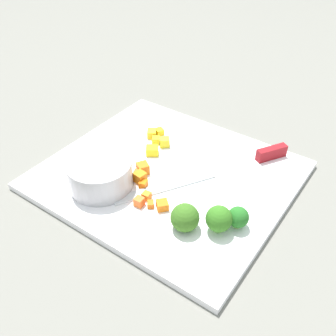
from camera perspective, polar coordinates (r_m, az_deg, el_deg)
ground_plane at (r=0.69m, az=0.00°, el=-1.43°), size 4.00×4.00×0.00m
cutting_board at (r=0.69m, az=0.00°, el=-1.04°), size 0.41×0.36×0.01m
prep_bowl at (r=0.65m, az=-9.90°, el=-0.91°), size 0.11×0.11×0.05m
chef_knife at (r=0.70m, az=9.92°, el=0.54°), size 0.19×0.29×0.02m
carrot_dice_0 at (r=0.65m, az=-3.64°, el=-2.32°), size 0.02×0.02×0.01m
carrot_dice_1 at (r=0.68m, az=-4.29°, el=-0.76°), size 0.02×0.02×0.01m
carrot_dice_2 at (r=0.62m, az=-2.58°, el=-5.32°), size 0.02×0.02×0.01m
carrot_dice_3 at (r=0.61m, az=-0.84°, el=-5.46°), size 0.03×0.03×0.01m
carrot_dice_4 at (r=0.63m, az=-3.16°, el=-4.09°), size 0.01×0.01×0.01m
carrot_dice_5 at (r=0.62m, az=-4.24°, el=-4.94°), size 0.01×0.01×0.01m
carrot_dice_6 at (r=0.68m, az=-3.71°, el=-0.06°), size 0.03×0.03×0.02m
carrot_dice_7 at (r=0.66m, az=-4.12°, el=-1.36°), size 0.02×0.02×0.02m
pepper_dice_0 at (r=0.75m, az=-1.80°, el=4.11°), size 0.02×0.02×0.01m
pepper_dice_1 at (r=0.78m, az=-1.26°, el=5.35°), size 0.02×0.02×0.01m
pepper_dice_2 at (r=0.74m, az=-0.51°, el=3.81°), size 0.02×0.02×0.02m
pepper_dice_3 at (r=0.77m, az=-2.39°, el=5.07°), size 0.03×0.03×0.01m
pepper_dice_4 at (r=0.72m, az=-2.33°, el=2.56°), size 0.03×0.03×0.02m
broccoli_floret_0 at (r=0.59m, az=10.22°, el=-7.13°), size 0.03×0.03×0.04m
broccoli_floret_1 at (r=0.57m, az=7.45°, el=-7.42°), size 0.04×0.04×0.04m
broccoli_floret_2 at (r=0.57m, az=2.49°, el=-7.30°), size 0.04×0.04×0.04m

